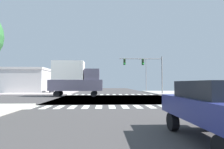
{
  "coord_description": "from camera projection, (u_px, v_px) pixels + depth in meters",
  "views": [
    {
      "loc": [
        -1.34,
        -20.78,
        1.8
      ],
      "look_at": [
        0.09,
        11.7,
        3.45
      ],
      "focal_mm": 27.99,
      "sensor_mm": 36.0,
      "label": 1
    }
  ],
  "objects": [
    {
      "name": "bank_building",
      "position": [
        20.0,
        81.0,
        35.6
      ],
      "size": [
        13.86,
        9.93,
        4.73
      ],
      "color": "silver",
      "rests_on": "ground"
    },
    {
      "name": "sedan_queued_1",
      "position": [
        214.0,
        106.0,
        5.3
      ],
      "size": [
        1.8,
        4.3,
        1.88
      ],
      "color": "black",
      "rests_on": "ground"
    },
    {
      "name": "suv_leading_2",
      "position": [
        93.0,
        85.0,
        58.47
      ],
      "size": [
        1.96,
        4.6,
        2.34
      ],
      "rotation": [
        0.0,
        0.0,
        3.14
      ],
      "color": "black",
      "rests_on": "ground"
    },
    {
      "name": "box_truck_crossing_1",
      "position": [
        75.0,
        78.0,
        24.08
      ],
      "size": [
        7.2,
        2.4,
        4.85
      ],
      "rotation": [
        0.0,
        0.0,
        4.71
      ],
      "color": "black",
      "rests_on": "ground"
    },
    {
      "name": "street_lamp",
      "position": [
        145.0,
        71.0,
        39.21
      ],
      "size": [
        1.78,
        0.32,
        7.43
      ],
      "color": "gray",
      "rests_on": "ground"
    },
    {
      "name": "ground",
      "position": [
        116.0,
        99.0,
        20.7
      ],
      "size": [
        90.0,
        90.0,
        0.05
      ],
      "color": "#423F3F"
    },
    {
      "name": "sidewalk_corner_nw",
      "position": [
        41.0,
        93.0,
        32.1
      ],
      "size": [
        12.0,
        12.0,
        0.14
      ],
      "color": "#B5A7A5",
      "rests_on": "ground"
    },
    {
      "name": "sidewalk_corner_ne",
      "position": [
        179.0,
        92.0,
        33.25
      ],
      "size": [
        12.0,
        12.0,
        0.14
      ],
      "color": "#B2ADA3",
      "rests_on": "ground"
    },
    {
      "name": "crosswalk_far",
      "position": [
        111.0,
        95.0,
        27.97
      ],
      "size": [
        13.5,
        2.0,
        0.01
      ],
      "color": "white",
      "rests_on": "ground"
    },
    {
      "name": "traffic_signal_mast",
      "position": [
        145.0,
        66.0,
        28.92
      ],
      "size": [
        7.24,
        0.55,
        6.3
      ],
      "color": "gray",
      "rests_on": "ground"
    },
    {
      "name": "crosswalk_near",
      "position": [
        118.0,
        107.0,
        13.41
      ],
      "size": [
        13.5,
        2.0,
        0.01
      ],
      "color": "white",
      "rests_on": "ground"
    }
  ]
}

